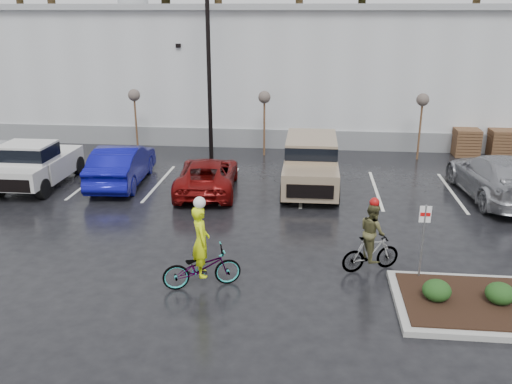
# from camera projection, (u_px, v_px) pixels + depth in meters

# --- Properties ---
(ground) EXTENTS (120.00, 120.00, 0.00)m
(ground) POSITION_uv_depth(u_px,v_px,m) (277.00, 278.00, 14.77)
(ground) COLOR black
(ground) RESTS_ON ground
(warehouse) EXTENTS (60.50, 15.50, 7.20)m
(warehouse) POSITION_uv_depth(u_px,v_px,m) (300.00, 64.00, 34.30)
(warehouse) COLOR silver
(warehouse) RESTS_ON ground
(wooded_ridge) EXTENTS (80.00, 25.00, 6.00)m
(wooded_ridge) POSITION_uv_depth(u_px,v_px,m) (306.00, 49.00, 56.18)
(wooded_ridge) COLOR #203E19
(wooded_ridge) RESTS_ON ground
(lamppost) EXTENTS (0.50, 1.00, 9.22)m
(lamppost) POSITION_uv_depth(u_px,v_px,m) (208.00, 38.00, 24.62)
(lamppost) COLOR black
(lamppost) RESTS_ON ground
(sapling_west) EXTENTS (0.60, 0.60, 3.20)m
(sapling_west) POSITION_uv_depth(u_px,v_px,m) (134.00, 99.00, 26.90)
(sapling_west) COLOR #45301B
(sapling_west) RESTS_ON ground
(sapling_mid) EXTENTS (0.60, 0.60, 3.20)m
(sapling_mid) POSITION_uv_depth(u_px,v_px,m) (264.00, 101.00, 26.28)
(sapling_mid) COLOR #45301B
(sapling_mid) RESTS_ON ground
(sapling_east) EXTENTS (0.60, 0.60, 3.20)m
(sapling_east) POSITION_uv_depth(u_px,v_px,m) (422.00, 103.00, 25.55)
(sapling_east) COLOR #45301B
(sapling_east) RESTS_ON ground
(pallet_stack_a) EXTENTS (1.20, 1.20, 1.35)m
(pallet_stack_a) POSITION_uv_depth(u_px,v_px,m) (466.00, 142.00, 26.91)
(pallet_stack_a) COLOR #45301B
(pallet_stack_a) RESTS_ON ground
(pallet_stack_b) EXTENTS (1.20, 1.20, 1.35)m
(pallet_stack_b) POSITION_uv_depth(u_px,v_px,m) (501.00, 143.00, 26.75)
(pallet_stack_b) COLOR #45301B
(pallet_stack_b) RESTS_ON ground
(shrub_a) EXTENTS (0.70, 0.70, 0.52)m
(shrub_a) POSITION_uv_depth(u_px,v_px,m) (437.00, 290.00, 13.30)
(shrub_a) COLOR black
(shrub_a) RESTS_ON curb_island
(shrub_b) EXTENTS (0.70, 0.70, 0.52)m
(shrub_b) POSITION_uv_depth(u_px,v_px,m) (500.00, 293.00, 13.16)
(shrub_b) COLOR black
(shrub_b) RESTS_ON curb_island
(fire_lane_sign) EXTENTS (0.30, 0.05, 2.20)m
(fire_lane_sign) POSITION_uv_depth(u_px,v_px,m) (423.00, 234.00, 14.13)
(fire_lane_sign) COLOR gray
(fire_lane_sign) RESTS_ON ground
(pickup_white) EXTENTS (2.10, 5.20, 1.96)m
(pickup_white) POSITION_uv_depth(u_px,v_px,m) (41.00, 161.00, 22.42)
(pickup_white) COLOR beige
(pickup_white) RESTS_ON ground
(car_blue) EXTENTS (2.10, 5.15, 1.66)m
(car_blue) POSITION_uv_depth(u_px,v_px,m) (122.00, 165.00, 22.49)
(car_blue) COLOR #0B0C7C
(car_blue) RESTS_ON ground
(car_red) EXTENTS (2.63, 5.02, 1.35)m
(car_red) POSITION_uv_depth(u_px,v_px,m) (207.00, 175.00, 21.60)
(car_red) COLOR #650908
(car_red) RESTS_ON ground
(suv_tan) EXTENTS (2.20, 5.10, 2.06)m
(suv_tan) POSITION_uv_depth(u_px,v_px,m) (311.00, 165.00, 21.71)
(suv_tan) COLOR gray
(suv_tan) RESTS_ON ground
(car_far_silver) EXTENTS (2.88, 6.06, 1.71)m
(car_far_silver) POSITION_uv_depth(u_px,v_px,m) (497.00, 177.00, 20.77)
(car_far_silver) COLOR #999AA1
(car_far_silver) RESTS_ON ground
(cyclist_hivis) EXTENTS (2.19, 1.38, 2.51)m
(cyclist_hivis) POSITION_uv_depth(u_px,v_px,m) (202.00, 260.00, 14.11)
(cyclist_hivis) COLOR #3F3F44
(cyclist_hivis) RESTS_ON ground
(cyclist_olive) EXTENTS (1.72, 1.07, 2.16)m
(cyclist_olive) POSITION_uv_depth(u_px,v_px,m) (371.00, 244.00, 14.99)
(cyclist_olive) COLOR #3F3F44
(cyclist_olive) RESTS_ON ground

